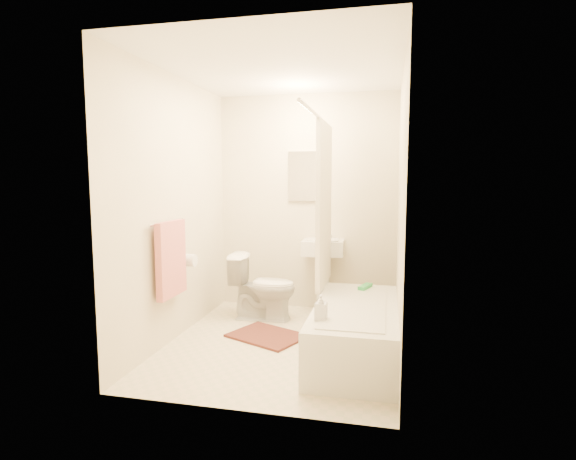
% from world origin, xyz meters
% --- Properties ---
extents(floor, '(2.40, 2.40, 0.00)m').
position_xyz_m(floor, '(0.00, 0.00, 0.00)').
color(floor, beige).
rests_on(floor, ground).
extents(ceiling, '(2.40, 2.40, 0.00)m').
position_xyz_m(ceiling, '(0.00, 0.00, 2.40)').
color(ceiling, white).
rests_on(ceiling, ground).
extents(wall_back, '(2.00, 0.02, 2.40)m').
position_xyz_m(wall_back, '(0.00, 1.20, 1.20)').
color(wall_back, beige).
rests_on(wall_back, ground).
extents(wall_left, '(0.02, 2.40, 2.40)m').
position_xyz_m(wall_left, '(-1.00, 0.00, 1.20)').
color(wall_left, beige).
rests_on(wall_left, ground).
extents(wall_right, '(0.02, 2.40, 2.40)m').
position_xyz_m(wall_right, '(1.00, 0.00, 1.20)').
color(wall_right, beige).
rests_on(wall_right, ground).
extents(mirror, '(0.40, 0.03, 0.55)m').
position_xyz_m(mirror, '(0.00, 1.18, 1.50)').
color(mirror, white).
rests_on(mirror, wall_back).
extents(curtain_rod, '(0.03, 1.70, 0.03)m').
position_xyz_m(curtain_rod, '(0.30, 0.10, 2.00)').
color(curtain_rod, silver).
rests_on(curtain_rod, wall_back).
extents(shower_curtain, '(0.04, 0.80, 1.55)m').
position_xyz_m(shower_curtain, '(0.30, 0.50, 1.22)').
color(shower_curtain, silver).
rests_on(shower_curtain, curtain_rod).
extents(towel_bar, '(0.02, 0.60, 0.02)m').
position_xyz_m(towel_bar, '(-0.96, -0.25, 1.10)').
color(towel_bar, silver).
rests_on(towel_bar, wall_left).
extents(towel, '(0.06, 0.45, 0.66)m').
position_xyz_m(towel, '(-0.93, -0.25, 0.78)').
color(towel, '#CC7266').
rests_on(towel, towel_bar).
extents(toilet_paper, '(0.11, 0.12, 0.12)m').
position_xyz_m(toilet_paper, '(-0.93, 0.12, 0.70)').
color(toilet_paper, white).
rests_on(toilet_paper, wall_left).
extents(toilet, '(0.71, 0.42, 0.68)m').
position_xyz_m(toilet, '(-0.36, 0.67, 0.34)').
color(toilet, white).
rests_on(toilet, floor).
extents(sink, '(0.46, 0.38, 0.88)m').
position_xyz_m(sink, '(0.22, 1.06, 0.44)').
color(sink, silver).
rests_on(sink, floor).
extents(bathtub, '(0.67, 1.53, 0.43)m').
position_xyz_m(bathtub, '(0.67, -0.13, 0.22)').
color(bathtub, silver).
rests_on(bathtub, floor).
extents(bath_mat, '(0.80, 0.72, 0.02)m').
position_xyz_m(bath_mat, '(-0.18, 0.14, 0.01)').
color(bath_mat, '#4D231E').
rests_on(bath_mat, floor).
extents(soap_bottle, '(0.09, 0.09, 0.19)m').
position_xyz_m(soap_bottle, '(0.43, -0.57, 0.53)').
color(soap_bottle, white).
rests_on(soap_bottle, bathtub).
extents(scrub_brush, '(0.13, 0.22, 0.04)m').
position_xyz_m(scrub_brush, '(0.71, 0.44, 0.45)').
color(scrub_brush, green).
rests_on(scrub_brush, bathtub).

